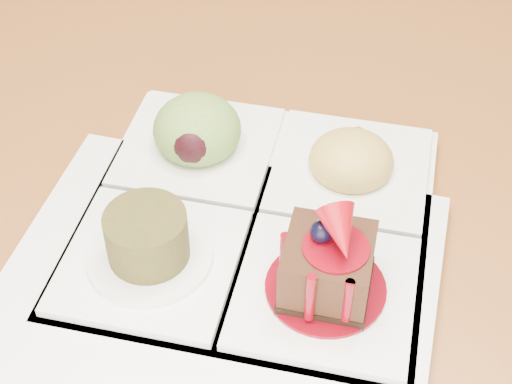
# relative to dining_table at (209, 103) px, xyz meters

# --- Properties ---
(dining_table) EXTENTS (1.00, 1.80, 0.75)m
(dining_table) POSITION_rel_dining_table_xyz_m (0.00, 0.00, 0.00)
(dining_table) COLOR brown
(dining_table) RESTS_ON ground
(sampler_plate) EXTENTS (0.26, 0.26, 0.09)m
(sampler_plate) POSITION_rel_dining_table_xyz_m (0.07, -0.21, 0.09)
(sampler_plate) COLOR white
(sampler_plate) RESTS_ON dining_table
(second_plate) EXTENTS (0.31, 0.31, 0.01)m
(second_plate) POSITION_rel_dining_table_xyz_m (0.05, -0.30, 0.07)
(second_plate) COLOR white
(second_plate) RESTS_ON dining_table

